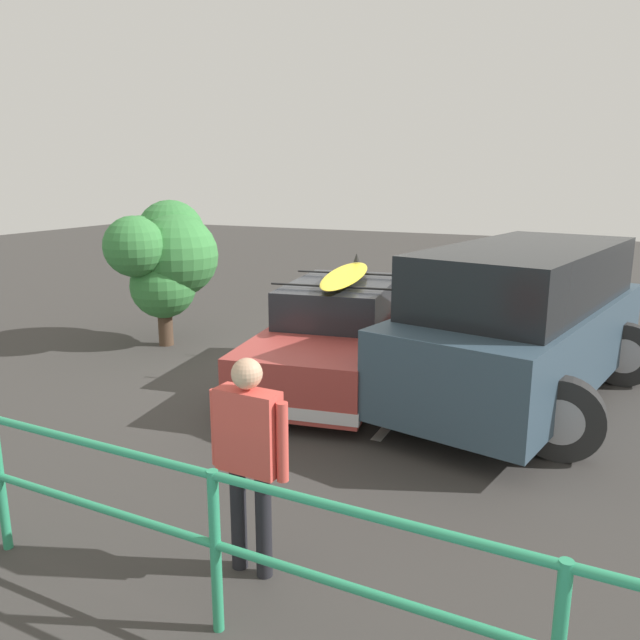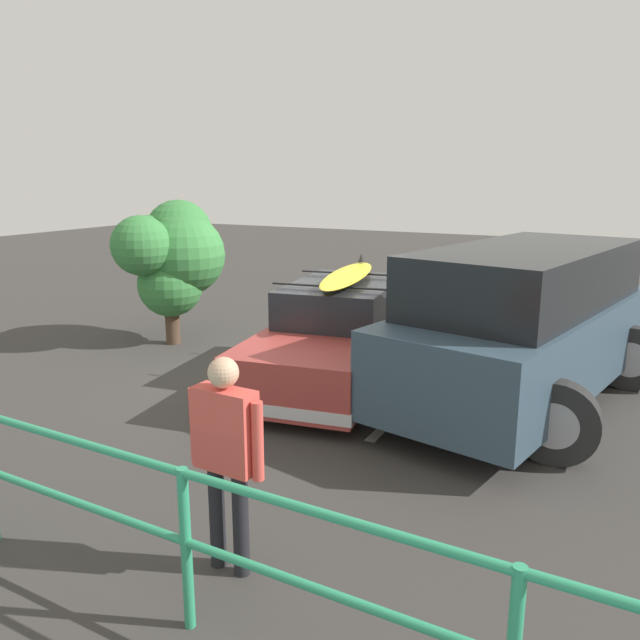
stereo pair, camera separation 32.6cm
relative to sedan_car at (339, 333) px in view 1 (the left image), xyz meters
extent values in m
cube|color=#383533|center=(0.72, -0.06, -0.64)|extent=(44.00, 44.00, 0.02)
cube|color=silver|center=(-1.23, 0.04, -0.63)|extent=(0.12, 3.70, 0.00)
cube|color=#9E3833|center=(-0.01, 0.04, -0.14)|extent=(2.19, 4.57, 0.66)
cube|color=#23262B|center=(0.02, -0.13, 0.44)|extent=(1.67, 2.28, 0.50)
cube|color=silver|center=(-0.32, 2.17, -0.35)|extent=(1.60, 0.33, 0.14)
cube|color=silver|center=(0.30, -2.08, -0.35)|extent=(1.60, 0.33, 0.14)
cylinder|color=black|center=(-1.00, 1.27, -0.34)|extent=(0.58, 0.18, 0.58)
cylinder|color=#99999E|center=(-1.00, 1.27, -0.34)|extent=(0.32, 0.19, 0.32)
cylinder|color=black|center=(0.59, 1.50, -0.34)|extent=(0.58, 0.18, 0.58)
cylinder|color=#99999E|center=(0.59, 1.50, -0.34)|extent=(0.32, 0.19, 0.32)
cylinder|color=black|center=(-0.60, -1.42, -0.34)|extent=(0.58, 0.18, 0.58)
cylinder|color=#99999E|center=(-0.60, -1.42, -0.34)|extent=(0.32, 0.19, 0.32)
cylinder|color=black|center=(0.99, -1.19, -0.34)|extent=(0.58, 0.18, 0.58)
cylinder|color=#99999E|center=(0.99, -1.19, -0.34)|extent=(0.32, 0.19, 0.32)
cylinder|color=black|center=(-0.06, 0.44, 0.74)|extent=(1.64, 0.27, 0.03)
cylinder|color=black|center=(0.10, -0.70, 0.74)|extent=(1.64, 0.27, 0.03)
ellipsoid|color=yellow|center=(-0.02, -0.18, 0.80)|extent=(1.04, 2.58, 0.09)
cone|color=black|center=(0.20, -1.16, 0.91)|extent=(0.10, 0.10, 0.14)
cube|color=#334756|center=(-2.46, -0.06, 0.14)|extent=(2.75, 5.01, 0.97)
cube|color=black|center=(-2.46, -0.06, 0.98)|extent=(2.39, 3.96, 0.71)
cylinder|color=black|center=(-2.99, -2.47, 0.24)|extent=(0.79, 0.34, 0.77)
cylinder|color=black|center=(-3.04, 1.53, -0.20)|extent=(0.85, 0.22, 0.85)
cylinder|color=#99999E|center=(-3.04, 1.53, -0.20)|extent=(0.47, 0.23, 0.47)
cylinder|color=black|center=(-1.27, 1.14, -0.20)|extent=(0.85, 0.22, 0.85)
cylinder|color=#99999E|center=(-1.27, 1.14, -0.20)|extent=(0.47, 0.23, 0.47)
cylinder|color=black|center=(-3.65, -1.25, -0.20)|extent=(0.85, 0.22, 0.85)
cylinder|color=#99999E|center=(-3.65, -1.25, -0.20)|extent=(0.47, 0.23, 0.47)
cylinder|color=black|center=(-1.88, -1.64, -0.20)|extent=(0.85, 0.22, 0.85)
cylinder|color=#99999E|center=(-1.88, -1.64, -0.20)|extent=(0.47, 0.23, 0.47)
cylinder|color=black|center=(-1.29, 4.40, -0.23)|extent=(0.11, 0.11, 0.79)
cylinder|color=black|center=(-1.08, 4.39, -0.23)|extent=(0.11, 0.11, 0.79)
cube|color=#DB4C42|center=(-1.18, 4.40, 0.45)|extent=(0.47, 0.21, 0.59)
sphere|color=#D6A884|center=(-1.18, 4.40, 0.87)|extent=(0.21, 0.21, 0.21)
cylinder|color=#DB4C42|center=(-1.45, 4.41, 0.43)|extent=(0.08, 0.08, 0.56)
cylinder|color=#DB4C42|center=(-0.91, 4.38, 0.43)|extent=(0.08, 0.08, 0.56)
cylinder|color=#2D9366|center=(-1.30, 5.00, -0.08)|extent=(0.07, 0.07, 1.09)
cylinder|color=#2D9366|center=(0.67, 4.93, -0.08)|extent=(0.07, 0.07, 1.09)
cylinder|color=#2D9366|center=(-0.32, 4.97, 0.43)|extent=(9.82, 0.41, 0.06)
cylinder|color=#2D9366|center=(-0.32, 4.97, -0.03)|extent=(9.82, 0.41, 0.06)
cylinder|color=#4C3828|center=(3.27, -0.31, -0.36)|extent=(0.24, 0.24, 0.54)
sphere|color=#387F3D|center=(3.14, -0.54, 0.86)|extent=(1.37, 1.37, 1.37)
sphere|color=#387F3D|center=(3.72, -0.34, 0.99)|extent=(1.04, 1.04, 1.04)
sphere|color=#387F3D|center=(3.26, -0.29, 0.39)|extent=(1.07, 1.07, 1.07)
sphere|color=#387F3D|center=(3.39, 0.18, 1.07)|extent=(0.96, 0.96, 0.96)
sphere|color=#387F3D|center=(3.43, -0.78, 1.18)|extent=(1.15, 1.15, 1.15)
camera|label=1|loc=(-3.28, 7.81, 2.17)|focal=35.00mm
camera|label=2|loc=(-3.58, 7.67, 2.17)|focal=35.00mm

